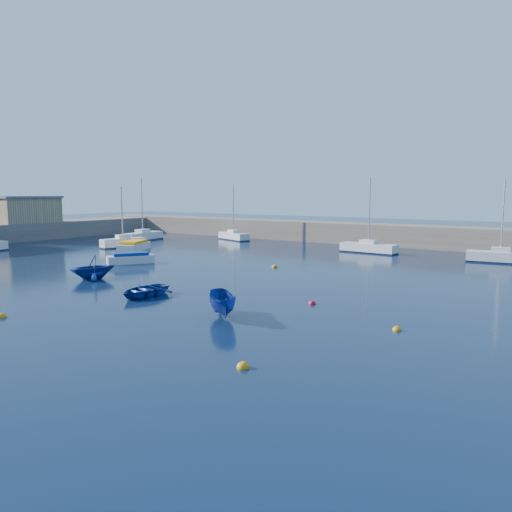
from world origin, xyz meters
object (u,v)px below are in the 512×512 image
Objects in this scene: motorboat_2 at (134,246)px; dinghy_left at (92,267)px; brick_shed_a at (24,210)px; sailboat_3 at (123,242)px; dinghy_center at (144,290)px; sailboat_5 at (234,236)px; motorboat_1 at (130,258)px; sailboat_4 at (143,236)px; dinghy_right at (223,304)px; sailboat_6 at (368,248)px; sailboat_7 at (500,257)px.

dinghy_left is (12.04, -14.67, 0.36)m from motorboat_2.
brick_shed_a is 1.11× the size of sailboat_3.
motorboat_2 reaches higher than dinghy_center.
dinghy_left reaches higher than dinghy_center.
sailboat_5 is 1.74× the size of motorboat_1.
brick_shed_a is 2.18× the size of dinghy_center.
brick_shed_a is at bearing 154.17° from dinghy_center.
sailboat_4 is 31.18m from dinghy_left.
sailboat_5 is (24.21, 16.47, -3.53)m from brick_shed_a.
dinghy_right reaches higher than motorboat_1.
sailboat_5 reaches higher than motorboat_2.
sailboat_6 is 2.41× the size of dinghy_left.
sailboat_6 is 1.40× the size of motorboat_2.
sailboat_7 reaches higher than sailboat_5.
sailboat_6 is 25.42m from motorboat_1.
dinghy_left is (20.42, -23.56, 0.28)m from sailboat_4.
sailboat_7 reaches higher than dinghy_right.
dinghy_right is at bearing 157.84° from sailboat_7.
sailboat_6 is at bearing 84.62° from motorboat_1.
dinghy_center is at bearing -21.71° from brick_shed_a.
sailboat_6 is at bearing 2.38° from motorboat_2.
sailboat_4 is 2.55× the size of dinghy_left.
dinghy_right is (31.18, -19.51, 0.06)m from sailboat_3.
dinghy_center is 8.40m from dinghy_left.
sailboat_3 reaches higher than brick_shed_a.
brick_shed_a is 17.16m from sailboat_4.
dinghy_center is 7.55m from dinghy_right.
sailboat_7 is (34.55, -3.78, 0.01)m from sailboat_5.
motorboat_1 is at bearing -23.86° from sailboat_3.
sailboat_7 is (13.23, -0.33, 0.01)m from sailboat_6.
dinghy_left is (-23.94, -27.60, 0.31)m from sailboat_7.
sailboat_4 reaches higher than sailboat_3.
sailboat_6 is 2.22× the size of dinghy_center.
dinghy_left is at bearing 162.87° from sailboat_6.
brick_shed_a is 2.28× the size of dinghy_right.
motorboat_1 is 0.75× the size of motorboat_2.
motorboat_1 is at bearing 104.93° from dinghy_right.
sailboat_5 is at bearing 85.29° from sailboat_3.
dinghy_left is at bearing -56.07° from sailboat_4.
sailboat_5 is 0.93× the size of sailboat_6.
sailboat_3 reaches higher than dinghy_left.
sailboat_6 reaches higher than dinghy_right.
sailboat_7 is at bearing -75.41° from sailboat_5.
brick_shed_a is at bearing 151.56° from motorboat_2.
sailboat_3 is 1.65× the size of motorboat_1.
sailboat_6 is 31.73m from dinghy_right.
sailboat_3 is 22.44m from dinghy_left.
sailboat_6 is at bearing 52.31° from dinghy_right.
sailboat_5 is at bearing 34.23° from brick_shed_a.
sailboat_4 is at bearing 136.07° from sailboat_3.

